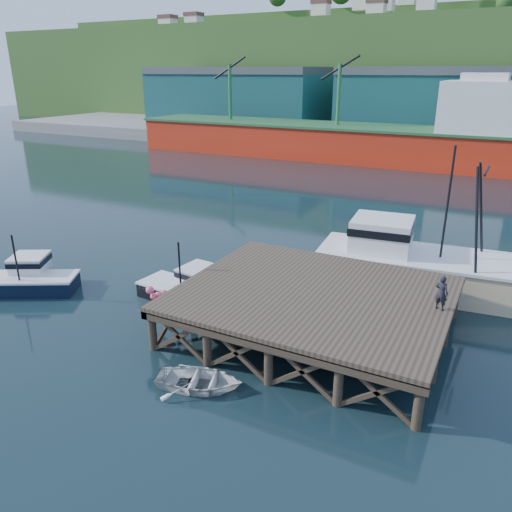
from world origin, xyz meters
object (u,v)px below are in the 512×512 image
Objects in this scene: boat_navy at (26,278)px; boat_black at (191,289)px; dockworker at (441,293)px; trawler at (424,261)px; dinghy at (199,380)px.

boat_navy is 9.53m from boat_black.
boat_navy is 1.00× the size of boat_black.
trawler is at bearing -57.19° from dockworker.
boat_black reaches higher than dinghy.
boat_black reaches higher than boat_navy.
dinghy is (4.81, -6.47, -0.30)m from boat_black.
dinghy is (-5.90, -13.75, -1.32)m from trawler.
dockworker is at bearing -19.19° from boat_navy.
boat_black is 8.06m from dinghy.
trawler reaches higher than dinghy.
dockworker is at bearing 7.68° from boat_black.
boat_navy is at bearing 58.74° from dinghy.
trawler is at bearing 39.63° from boat_black.
dockworker is (1.78, -6.79, 1.22)m from trawler.
boat_navy is 14.18m from dinghy.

